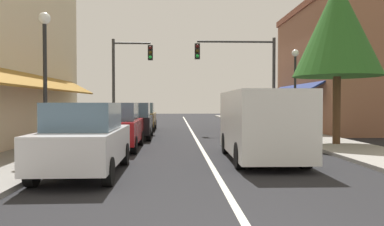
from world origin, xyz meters
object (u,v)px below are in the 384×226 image
(parked_car_third_left, at_px, (134,121))
(traffic_signal_mast_arm, at_px, (246,68))
(traffic_signal_left_corner, at_px, (126,71))
(tree_right_near, at_px, (337,29))
(parked_car_far_left, at_px, (142,117))
(street_lamp_left_near, at_px, (45,60))
(parked_car_nearest_left, at_px, (85,139))
(van_in_lane, at_px, (260,123))
(street_lamp_right_mid, at_px, (295,78))
(parked_car_second_left, at_px, (116,126))

(parked_car_third_left, relative_size, traffic_signal_mast_arm, 0.74)
(traffic_signal_left_corner, bearing_deg, tree_right_near, -41.38)
(parked_car_far_left, relative_size, street_lamp_left_near, 0.91)
(parked_car_nearest_left, distance_m, traffic_signal_left_corner, 14.26)
(parked_car_third_left, distance_m, parked_car_far_left, 5.67)
(tree_right_near, bearing_deg, parked_car_far_left, 132.33)
(traffic_signal_left_corner, height_order, tree_right_near, tree_right_near)
(parked_car_nearest_left, height_order, parked_car_third_left, same)
(traffic_signal_mast_arm, distance_m, tree_right_near, 7.49)
(van_in_lane, bearing_deg, tree_right_near, 42.30)
(parked_car_far_left, bearing_deg, parked_car_third_left, -89.59)
(van_in_lane, distance_m, tree_right_near, 6.29)
(street_lamp_left_near, xyz_separation_m, tree_right_near, (10.48, 3.16, 1.66))
(traffic_signal_mast_arm, xyz_separation_m, tree_right_near, (2.33, -7.06, 0.93))
(parked_car_third_left, relative_size, parked_car_far_left, 1.00)
(parked_car_far_left, height_order, van_in_lane, van_in_lane)
(parked_car_third_left, distance_m, street_lamp_right_mid, 8.52)
(street_lamp_left_near, distance_m, tree_right_near, 11.08)
(street_lamp_left_near, height_order, street_lamp_right_mid, street_lamp_left_near)
(street_lamp_left_near, bearing_deg, tree_right_near, 16.78)
(parked_car_third_left, bearing_deg, traffic_signal_left_corner, 100.47)
(van_in_lane, bearing_deg, parked_car_third_left, 123.71)
(parked_car_far_left, height_order, tree_right_near, tree_right_near)
(parked_car_third_left, xyz_separation_m, traffic_signal_left_corner, (-0.95, 4.53, 2.81))
(traffic_signal_left_corner, distance_m, street_lamp_right_mid, 10.07)
(parked_car_far_left, relative_size, traffic_signal_left_corner, 0.73)
(tree_right_near, bearing_deg, parked_car_nearest_left, -147.37)
(street_lamp_left_near, distance_m, street_lamp_right_mid, 12.59)
(parked_car_far_left, xyz_separation_m, street_lamp_right_mid, (8.34, -5.23, 2.19))
(street_lamp_left_near, bearing_deg, parked_car_third_left, 74.56)
(parked_car_second_left, height_order, street_lamp_left_near, street_lamp_left_near)
(parked_car_nearest_left, xyz_separation_m, parked_car_second_left, (-0.00, 4.98, 0.00))
(street_lamp_left_near, relative_size, street_lamp_right_mid, 1.00)
(parked_car_nearest_left, distance_m, parked_car_third_left, 9.43)
(van_in_lane, height_order, tree_right_near, tree_right_near)
(traffic_signal_left_corner, bearing_deg, traffic_signal_mast_arm, -10.39)
(parked_car_second_left, relative_size, street_lamp_left_near, 0.91)
(parked_car_far_left, bearing_deg, van_in_lane, -70.44)
(parked_car_far_left, bearing_deg, parked_car_second_left, -91.08)
(parked_car_nearest_left, height_order, parked_car_second_left, same)
(parked_car_nearest_left, bearing_deg, tree_right_near, 32.22)
(street_lamp_left_near, bearing_deg, parked_car_nearest_left, -53.93)
(parked_car_far_left, distance_m, van_in_lane, 13.79)
(traffic_signal_mast_arm, bearing_deg, parked_car_third_left, -152.66)
(traffic_signal_left_corner, xyz_separation_m, tree_right_near, (9.51, -8.37, 1.04))
(parked_car_second_left, bearing_deg, parked_car_nearest_left, -90.55)
(street_lamp_left_near, bearing_deg, parked_car_second_left, 55.50)
(parked_car_nearest_left, relative_size, traffic_signal_mast_arm, 0.74)
(parked_car_third_left, height_order, traffic_signal_left_corner, traffic_signal_left_corner)
(parked_car_nearest_left, relative_size, street_lamp_right_mid, 0.91)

